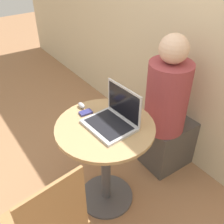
# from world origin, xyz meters

# --- Properties ---
(ground_plane) EXTENTS (12.00, 12.00, 0.00)m
(ground_plane) POSITION_xyz_m (0.00, 0.00, 0.00)
(ground_plane) COLOR #9E704C
(back_wall) EXTENTS (7.00, 0.05, 2.60)m
(back_wall) POSITION_xyz_m (0.00, 0.92, 1.30)
(back_wall) COLOR beige
(back_wall) RESTS_ON ground_plane
(round_table) EXTENTS (0.69, 0.69, 0.76)m
(round_table) POSITION_xyz_m (0.00, 0.00, 0.53)
(round_table) COLOR #4C4C51
(round_table) RESTS_ON ground_plane
(laptop) EXTENTS (0.34, 0.28, 0.26)m
(laptop) POSITION_xyz_m (0.02, 0.06, 0.81)
(laptop) COLOR #B7B7BC
(laptop) RESTS_ON round_table
(cell_phone) EXTENTS (0.06, 0.09, 0.02)m
(cell_phone) POSITION_xyz_m (-0.20, -0.03, 0.77)
(cell_phone) COLOR navy
(cell_phone) RESTS_ON round_table
(computer_mouse) EXTENTS (0.07, 0.04, 0.04)m
(computer_mouse) POSITION_xyz_m (-0.28, -0.02, 0.78)
(computer_mouse) COLOR #B2B2B7
(computer_mouse) RESTS_ON round_table
(person_seated) EXTENTS (0.34, 0.53, 1.27)m
(person_seated) POSITION_xyz_m (-0.01, 0.66, 0.54)
(person_seated) COLOR #4C4742
(person_seated) RESTS_ON ground_plane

